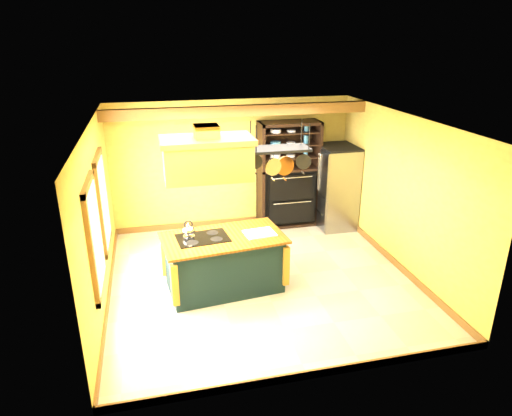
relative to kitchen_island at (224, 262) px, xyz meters
name	(u,v)px	position (x,y,z in m)	size (l,w,h in m)	color
floor	(260,279)	(0.65, 0.14, -0.47)	(5.00, 5.00, 0.00)	beige
ceiling	(261,121)	(0.65, 0.14, 2.23)	(5.00, 5.00, 0.00)	white
wall_back	(232,164)	(0.65, 2.64, 0.88)	(5.00, 0.02, 2.70)	gold
wall_front	(315,282)	(0.65, -2.36, 0.88)	(5.00, 0.02, 2.70)	gold
wall_left	(98,219)	(-1.85, 0.14, 0.88)	(0.02, 5.00, 2.70)	gold
wall_right	(401,193)	(3.15, 0.14, 0.88)	(0.02, 5.00, 2.70)	gold
ceiling_beam	(239,111)	(0.65, 1.84, 2.12)	(5.00, 0.15, 0.20)	brown
window_near	(95,237)	(-1.82, -0.66, 0.93)	(0.06, 1.06, 1.56)	brown
window_far	(103,202)	(-1.82, 0.74, 0.93)	(0.06, 1.06, 1.56)	brown
kitchen_island	(224,262)	(0.00, 0.00, 0.00)	(2.02, 1.27, 1.11)	#12272A
range_hood	(207,157)	(-0.20, 0.00, 1.77)	(1.36, 0.77, 0.80)	#B27D2C
pot_rack	(279,155)	(0.91, 0.00, 1.73)	(0.96, 0.45, 0.86)	black
refrigerator	(335,189)	(2.75, 2.04, 0.37)	(0.75, 0.88, 1.73)	gray
hutch	(288,185)	(1.80, 2.40, 0.41)	(1.27, 0.58, 2.26)	black
floor_register	(183,298)	(-0.70, -0.18, -0.46)	(0.28, 0.12, 0.01)	black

